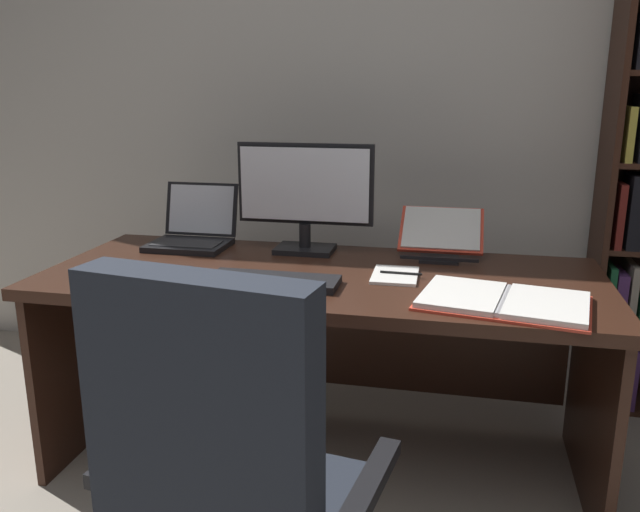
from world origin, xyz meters
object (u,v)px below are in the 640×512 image
pen (401,273)px  reading_stand_with_book (441,234)px  laptop (193,233)px  computer_mouse (186,273)px  monitor (305,197)px  desk (326,316)px  notepad (395,275)px  open_binder (503,301)px  keyboard (274,281)px

pen → reading_stand_with_book: bearing=70.3°
laptop → computer_mouse: (0.16, -0.44, -0.03)m
monitor → reading_stand_with_book: 0.53m
monitor → pen: 0.51m
reading_stand_with_book → pen: (-0.12, -0.32, -0.07)m
laptop → computer_mouse: bearing=-69.8°
desk → notepad: (0.25, -0.08, 0.19)m
desk → laptop: (-0.58, 0.19, 0.24)m
open_binder → desk: bearing=163.6°
laptop → keyboard: laptop is taller
notepad → desk: bearing=162.8°
keyboard → notepad: bearing=24.4°
desk → notepad: bearing=-17.2°
laptop → pen: laptop is taller
reading_stand_with_book → laptop: bearing=-176.7°
keyboard → notepad: (0.37, 0.17, -0.01)m
computer_mouse → reading_stand_with_book: reading_stand_with_book is taller
monitor → notepad: bearing=-35.5°
computer_mouse → notepad: (0.67, 0.17, -0.02)m
notepad → pen: (0.02, 0.00, 0.01)m
open_binder → notepad: 0.40m
computer_mouse → desk: bearing=30.3°
monitor → notepad: size_ratio=2.48×
computer_mouse → pen: size_ratio=0.74×
open_binder → computer_mouse: bearing=-172.5°
desk → keyboard: (-0.12, -0.25, 0.20)m
desk → laptop: 0.66m
keyboard → reading_stand_with_book: reading_stand_with_book is taller
monitor → laptop: 0.49m
open_binder → notepad: bearing=157.4°
reading_stand_with_book → open_binder: reading_stand_with_book is taller
desk → pen: 0.35m
reading_stand_with_book → pen: 0.35m
open_binder → notepad: size_ratio=2.53×
keyboard → pen: 0.43m
computer_mouse → open_binder: bearing=-2.8°
computer_mouse → reading_stand_with_book: 0.95m
monitor → notepad: (0.37, -0.27, -0.21)m
monitor → laptop: size_ratio=1.71×
desk → laptop: size_ratio=6.23×
laptop → computer_mouse: 0.47m
reading_stand_with_book → notepad: 0.36m
computer_mouse → keyboard: bearing=0.0°
laptop → notepad: 0.88m
laptop → computer_mouse: size_ratio=2.92×
keyboard → pen: bearing=23.3°
pen → open_binder: bearing=-34.6°
notepad → pen: bearing=0.0°
monitor → reading_stand_with_book: size_ratio=1.68×
computer_mouse → reading_stand_with_book: bearing=31.4°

